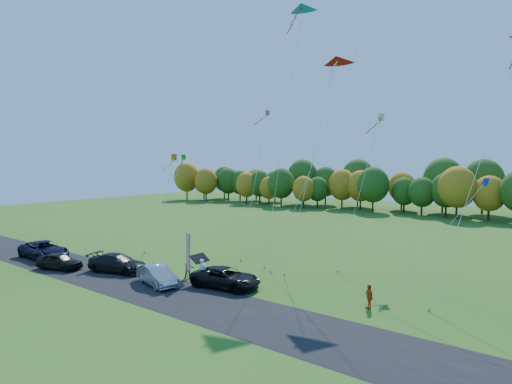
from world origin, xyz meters
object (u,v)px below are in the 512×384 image
Objects in this scene: black_suv at (226,278)px; silver_sedan at (157,275)px; feather_flag at (188,252)px; person_east at (369,296)px.

silver_sedan is at bearing 109.54° from black_suv.
feather_flag is (1.39, 2.05, 1.70)m from silver_sedan.
feather_flag reaches higher than silver_sedan.
feather_flag reaches higher than person_east.
person_east is at bearing 10.90° from feather_flag.
person_east is (10.63, 2.11, 0.05)m from black_suv.
person_east is (15.50, 4.77, 0.05)m from silver_sedan.
silver_sedan is 2.85× the size of person_east.
silver_sedan is 3.01m from feather_flag.
black_suv is 1.19× the size of silver_sedan.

